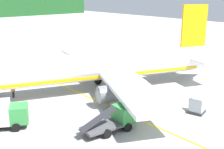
% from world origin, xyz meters
% --- Properties ---
extents(airliner_foreground, '(40.22, 33.74, 11.90)m').
position_xyz_m(airliner_foreground, '(17.61, 16.76, 3.39)').
color(airliner_foreground, white).
rests_on(airliner_foreground, ground).
extents(service_truck_baggage, '(6.25, 2.88, 2.55)m').
position_xyz_m(service_truck_baggage, '(11.36, 5.57, 1.19)').
color(service_truck_baggage, '#338C3F').
rests_on(service_truck_baggage, ground).
extents(cargo_container_near, '(2.14, 2.14, 2.07)m').
position_xyz_m(cargo_container_near, '(21.32, 2.59, 0.98)').
color(cargo_container_near, '#333338').
rests_on(cargo_container_near, ground).
extents(crew_marshaller, '(0.63, 0.27, 1.75)m').
position_xyz_m(crew_marshaller, '(7.15, 21.80, 1.03)').
color(crew_marshaller, '#191E33').
rests_on(crew_marshaller, ground).
extents(crew_loader_left, '(0.62, 0.32, 1.77)m').
position_xyz_m(crew_loader_left, '(22.31, 11.64, 1.05)').
color(crew_loader_left, '#191E33').
rests_on(crew_loader_left, ground).
extents(apron_guide_line, '(0.30, 60.00, 0.01)m').
position_xyz_m(apron_guide_line, '(14.85, 11.96, 0.01)').
color(apron_guide_line, yellow).
rests_on(apron_guide_line, ground).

